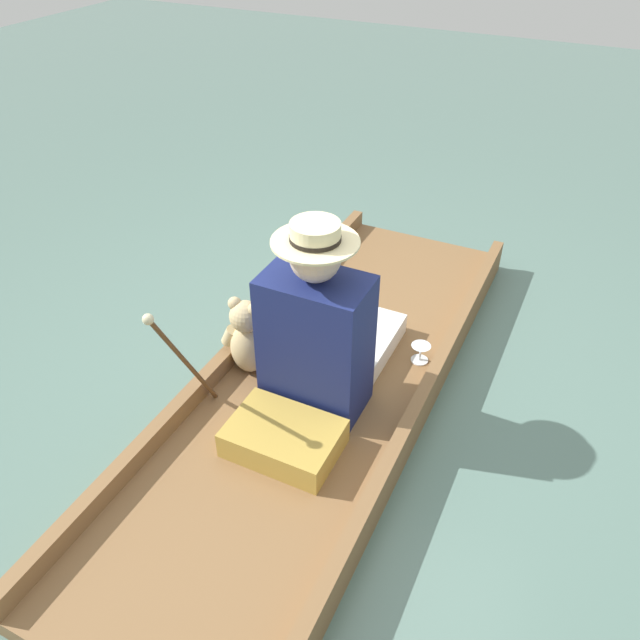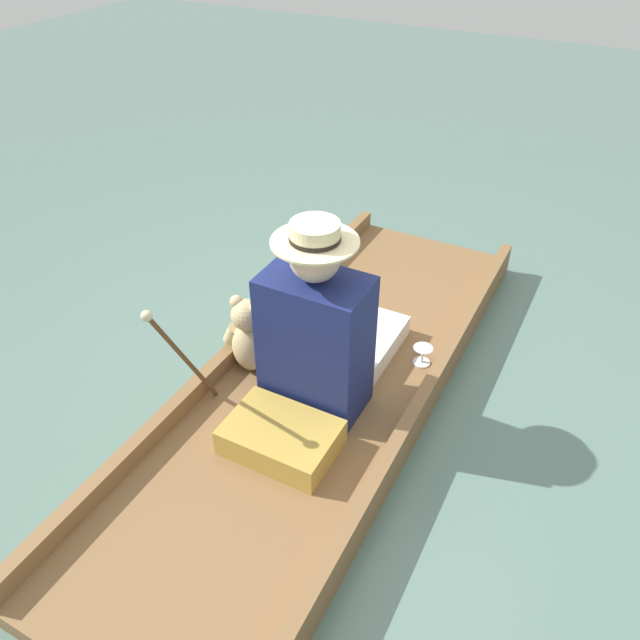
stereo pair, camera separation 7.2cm
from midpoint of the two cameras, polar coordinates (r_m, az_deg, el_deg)
name	(u,v)px [view 2 (the right image)]	position (r m, az deg, el deg)	size (l,w,h in m)	color
ground_plane	(325,395)	(3.07, 1.11, -6.91)	(16.00, 16.00, 0.00)	slate
punt_boat	(325,386)	(3.03, 1.12, -6.08)	(1.01, 3.07, 0.19)	brown
seat_cushion	(281,437)	(2.66, -2.79, -10.66)	(0.46, 0.32, 0.13)	#B7933D
seated_person	(324,334)	(2.74, 1.11, -1.26)	(0.45, 0.84, 0.91)	white
teddy_bear	(249,337)	(2.96, -5.79, -1.52)	(0.29, 0.17, 0.41)	tan
wine_glass	(423,352)	(3.10, 10.02, -2.95)	(0.10, 0.10, 0.09)	silver
walking_cane	(178,351)	(2.58, -12.11, -2.77)	(0.04, 0.36, 0.69)	brown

